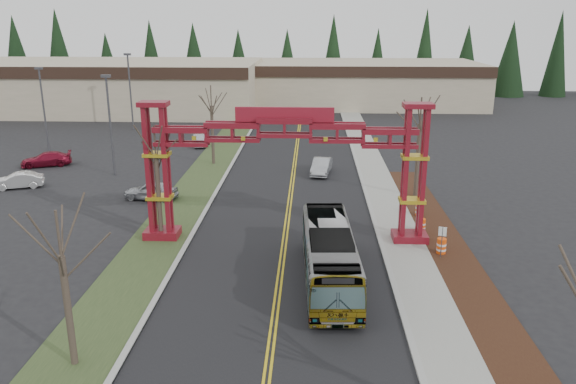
# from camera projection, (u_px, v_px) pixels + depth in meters

# --- Properties ---
(road) EXTENTS (12.00, 110.00, 0.02)m
(road) POSITION_uv_depth(u_px,v_px,m) (289.00, 205.00, 43.03)
(road) COLOR black
(road) RESTS_ON ground
(lane_line_left) EXTENTS (0.12, 100.00, 0.01)m
(lane_line_left) POSITION_uv_depth(u_px,v_px,m) (288.00, 205.00, 43.03)
(lane_line_left) COLOR gold
(lane_line_left) RESTS_ON road
(lane_line_right) EXTENTS (0.12, 100.00, 0.01)m
(lane_line_right) POSITION_uv_depth(u_px,v_px,m) (291.00, 205.00, 43.02)
(lane_line_right) COLOR gold
(lane_line_right) RESTS_ON road
(curb_right) EXTENTS (0.30, 110.00, 0.15)m
(curb_right) POSITION_uv_depth(u_px,v_px,m) (370.00, 206.00, 42.75)
(curb_right) COLOR #A5A6A0
(curb_right) RESTS_ON ground
(sidewalk_right) EXTENTS (2.60, 110.00, 0.14)m
(sidewalk_right) POSITION_uv_depth(u_px,v_px,m) (389.00, 206.00, 42.69)
(sidewalk_right) COLOR gray
(sidewalk_right) RESTS_ON ground
(landscape_strip) EXTENTS (2.60, 50.00, 0.12)m
(landscape_strip) POSITION_uv_depth(u_px,v_px,m) (479.00, 301.00, 28.26)
(landscape_strip) COLOR black
(landscape_strip) RESTS_ON ground
(grass_median) EXTENTS (4.00, 110.00, 0.08)m
(grass_median) POSITION_uv_depth(u_px,v_px,m) (186.00, 204.00, 43.35)
(grass_median) COLOR #304120
(grass_median) RESTS_ON ground
(curb_left) EXTENTS (0.30, 110.00, 0.15)m
(curb_left) POSITION_uv_depth(u_px,v_px,m) (210.00, 204.00, 43.26)
(curb_left) COLOR #A5A6A0
(curb_left) RESTS_ON ground
(gateway_arch) EXTENTS (18.20, 1.60, 8.90)m
(gateway_arch) POSITION_uv_depth(u_px,v_px,m) (285.00, 149.00, 34.59)
(gateway_arch) COLOR maroon
(gateway_arch) RESTS_ON ground
(retail_building_west) EXTENTS (46.00, 22.30, 7.50)m
(retail_building_west) POSITION_uv_depth(u_px,v_px,m) (111.00, 86.00, 88.01)
(retail_building_west) COLOR tan
(retail_building_west) RESTS_ON ground
(retail_building_east) EXTENTS (38.00, 20.30, 7.00)m
(retail_building_east) POSITION_uv_depth(u_px,v_px,m) (362.00, 83.00, 94.07)
(retail_building_east) COLOR tan
(retail_building_east) RESTS_ON ground
(conifer_treeline) EXTENTS (116.10, 5.60, 13.00)m
(conifer_treeline) POSITION_uv_depth(u_px,v_px,m) (305.00, 60.00, 105.11)
(conifer_treeline) COLOR black
(conifer_treeline) RESTS_ON ground
(transit_bus) EXTENTS (3.03, 11.01, 3.04)m
(transit_bus) POSITION_uv_depth(u_px,v_px,m) (329.00, 256.00, 30.09)
(transit_bus) COLOR #96999D
(transit_bus) RESTS_ON ground
(silver_sedan) EXTENTS (2.14, 4.56, 1.45)m
(silver_sedan) POSITION_uv_depth(u_px,v_px,m) (321.00, 166.00, 51.64)
(silver_sedan) COLOR #A5A8AD
(silver_sedan) RESTS_ON ground
(parked_car_near_a) EXTENTS (4.40, 2.29, 1.43)m
(parked_car_near_a) POSITION_uv_depth(u_px,v_px,m) (151.00, 191.00, 44.33)
(parked_car_near_a) COLOR #B0B3B8
(parked_car_near_a) RESTS_ON ground
(parked_car_near_b) EXTENTS (4.27, 2.73, 1.33)m
(parked_car_near_b) POSITION_uv_depth(u_px,v_px,m) (18.00, 181.00, 47.31)
(parked_car_near_b) COLOR white
(parked_car_near_b) RESTS_ON ground
(parked_car_mid_a) EXTENTS (5.03, 3.39, 1.35)m
(parked_car_mid_a) POSITION_uv_depth(u_px,v_px,m) (46.00, 159.00, 54.54)
(parked_car_mid_a) COLOR maroon
(parked_car_mid_a) RESTS_ON ground
(parked_car_far_a) EXTENTS (2.23, 4.07, 1.27)m
(parked_car_far_a) POSITION_uv_depth(u_px,v_px,m) (200.00, 140.00, 63.27)
(parked_car_far_a) COLOR #A0A0A7
(parked_car_far_a) RESTS_ON ground
(bare_tree_median_near) EXTENTS (2.88, 2.88, 6.74)m
(bare_tree_median_near) POSITION_uv_depth(u_px,v_px,m) (61.00, 257.00, 21.76)
(bare_tree_median_near) COLOR #382D26
(bare_tree_median_near) RESTS_ON ground
(bare_tree_median_mid) EXTENTS (2.94, 2.94, 7.47)m
(bare_tree_median_mid) POSITION_uv_depth(u_px,v_px,m) (156.00, 157.00, 34.81)
(bare_tree_median_mid) COLOR #382D26
(bare_tree_median_mid) RESTS_ON ground
(bare_tree_median_far) EXTENTS (2.96, 2.96, 7.72)m
(bare_tree_median_far) POSITION_uv_depth(u_px,v_px,m) (211.00, 106.00, 53.75)
(bare_tree_median_far) COLOR #382D26
(bare_tree_median_far) RESTS_ON ground
(bare_tree_right_far) EXTENTS (3.11, 3.11, 8.02)m
(bare_tree_right_far) POSITION_uv_depth(u_px,v_px,m) (420.00, 124.00, 43.26)
(bare_tree_right_far) COLOR #382D26
(bare_tree_right_far) RESTS_ON ground
(light_pole_near) EXTENTS (0.79, 0.39, 9.07)m
(light_pole_near) POSITION_uv_depth(u_px,v_px,m) (110.00, 118.00, 49.99)
(light_pole_near) COLOR #3F3F44
(light_pole_near) RESTS_ON ground
(light_pole_mid) EXTENTS (0.77, 0.39, 8.89)m
(light_pole_mid) POSITION_uv_depth(u_px,v_px,m) (43.00, 103.00, 60.03)
(light_pole_mid) COLOR #3F3F44
(light_pole_mid) RESTS_ON ground
(light_pole_far) EXTENTS (0.84, 0.42, 9.65)m
(light_pole_far) POSITION_uv_depth(u_px,v_px,m) (130.00, 86.00, 71.55)
(light_pole_far) COLOR #3F3F44
(light_pole_far) RESTS_ON ground
(street_sign) EXTENTS (0.45, 0.18, 2.04)m
(street_sign) POSITION_uv_depth(u_px,v_px,m) (442.00, 236.00, 32.94)
(street_sign) COLOR #3F3F44
(street_sign) RESTS_ON ground
(barrel_south) EXTENTS (0.57, 0.57, 1.06)m
(barrel_south) POSITION_uv_depth(u_px,v_px,m) (441.00, 247.00, 33.84)
(barrel_south) COLOR #F8500D
(barrel_south) RESTS_ON ground
(barrel_mid) EXTENTS (0.53, 0.53, 0.98)m
(barrel_mid) POSITION_uv_depth(u_px,v_px,m) (421.00, 226.00, 37.40)
(barrel_mid) COLOR #F8500D
(barrel_mid) RESTS_ON ground
(barrel_north) EXTENTS (0.59, 0.59, 1.09)m
(barrel_north) POSITION_uv_depth(u_px,v_px,m) (420.00, 210.00, 40.38)
(barrel_north) COLOR #F8500D
(barrel_north) RESTS_ON ground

